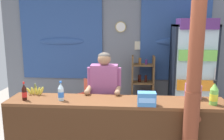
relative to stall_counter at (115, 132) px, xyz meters
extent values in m
cube|color=slate|center=(0.01, 2.48, 0.69)|extent=(5.40, 0.12, 2.58)
cube|color=#2D4C89|center=(-1.35, 2.39, 1.06)|extent=(1.81, 0.04, 1.85)
ellipsoid|color=#2D4C89|center=(-1.35, 2.37, 0.96)|extent=(1.00, 0.10, 0.16)
cube|color=#2D4C89|center=(1.12, 2.39, 1.06)|extent=(1.46, 0.04, 1.85)
ellipsoid|color=#2D4C89|center=(1.12, 2.37, 0.96)|extent=(0.80, 0.10, 0.16)
cylinder|color=tan|center=(-0.04, 2.40, 1.28)|extent=(0.23, 0.03, 0.23)
cylinder|color=white|center=(-0.04, 2.38, 1.28)|extent=(0.20, 0.01, 0.20)
cube|color=beige|center=(0.39, 2.40, 0.88)|extent=(0.24, 0.02, 0.18)
cube|color=brown|center=(0.00, 0.10, 0.38)|extent=(2.81, 0.48, 0.04)
cube|color=#432715|center=(-1.37, 0.10, -0.12)|extent=(0.08, 0.44, 0.95)
cylinder|color=brown|center=(0.88, -0.22, 1.24)|extent=(0.16, 0.16, 1.22)
ellipsoid|color=brown|center=(0.96, -0.22, 0.30)|extent=(0.06, 0.05, 0.08)
cube|color=black|center=(1.40, 2.18, 0.37)|extent=(0.80, 0.04, 1.93)
cube|color=black|center=(1.02, 1.90, 0.37)|extent=(0.04, 0.60, 1.93)
cube|color=black|center=(1.77, 1.90, 0.37)|extent=(0.04, 0.60, 1.93)
cube|color=black|center=(1.40, 1.90, 1.32)|extent=(0.80, 0.60, 0.04)
cube|color=black|center=(1.40, 1.90, -0.55)|extent=(0.80, 0.60, 0.08)
cube|color=silver|center=(1.40, 1.62, 0.42)|extent=(0.74, 0.02, 1.77)
cylinder|color=#B7B7BC|center=(1.73, 1.59, 0.37)|extent=(0.02, 0.02, 0.40)
cube|color=silver|center=(1.40, 1.90, 0.12)|extent=(0.72, 0.52, 0.02)
cube|color=orange|center=(1.40, 1.78, 0.23)|extent=(0.68, 0.48, 0.20)
cube|color=silver|center=(1.40, 1.90, 0.68)|extent=(0.72, 0.52, 0.02)
cube|color=#75C64C|center=(1.40, 1.78, 0.79)|extent=(0.68, 0.48, 0.20)
cube|color=silver|center=(1.40, 1.90, 1.24)|extent=(0.72, 0.52, 0.02)
cube|color=#56286B|center=(1.40, 1.78, 1.35)|extent=(0.68, 0.48, 0.20)
cube|color=brown|center=(0.23, 2.16, 0.05)|extent=(0.04, 0.28, 1.28)
cube|color=brown|center=(0.67, 2.16, 0.05)|extent=(0.04, 0.28, 1.28)
cube|color=brown|center=(0.45, 2.16, 0.50)|extent=(0.44, 0.28, 0.02)
cylinder|color=brown|center=(0.38, 2.16, 0.58)|extent=(0.06, 0.06, 0.14)
cylinder|color=#56286B|center=(0.51, 2.16, 0.56)|extent=(0.05, 0.05, 0.10)
cube|color=brown|center=(0.45, 2.16, 0.11)|extent=(0.44, 0.28, 0.02)
cylinder|color=black|center=(0.38, 2.16, 0.20)|extent=(0.07, 0.07, 0.16)
cylinder|color=black|center=(0.51, 2.16, 0.20)|extent=(0.05, 0.05, 0.15)
cube|color=brown|center=(0.45, 2.16, -0.27)|extent=(0.44, 0.28, 0.02)
cylinder|color=#56286B|center=(0.38, 2.16, -0.19)|extent=(0.06, 0.06, 0.14)
cylinder|color=#75C64C|center=(0.51, 2.16, -0.19)|extent=(0.06, 0.06, 0.15)
cube|color=#E5563D|center=(-0.71, 1.54, -0.15)|extent=(0.62, 0.62, 0.04)
cube|color=#E5563D|center=(-0.58, 1.69, 0.07)|extent=(0.35, 0.30, 0.40)
cylinder|color=#E5563D|center=(-0.98, 1.52, -0.37)|extent=(0.04, 0.04, 0.44)
cylinder|color=#E5563D|center=(-0.68, 1.27, -0.37)|extent=(0.04, 0.04, 0.44)
cylinder|color=#E5563D|center=(-0.73, 1.81, -0.37)|extent=(0.04, 0.04, 0.44)
cylinder|color=#E5563D|center=(-0.44, 1.57, -0.37)|extent=(0.04, 0.04, 0.44)
cube|color=#E5563D|center=(-0.86, 1.67, -0.03)|extent=(0.28, 0.33, 0.03)
cube|color=#E5563D|center=(-0.55, 1.41, -0.03)|extent=(0.28, 0.33, 0.03)
cylinder|color=#28282D|center=(-0.28, 0.57, -0.18)|extent=(0.11, 0.11, 0.83)
cylinder|color=#28282D|center=(-0.11, 0.57, -0.18)|extent=(0.11, 0.11, 0.83)
cube|color=#934C7F|center=(-0.20, 0.57, 0.51)|extent=(0.39, 0.20, 0.53)
sphere|color=#997051|center=(-0.20, 0.57, 0.86)|extent=(0.19, 0.19, 0.19)
ellipsoid|color=#4C4742|center=(-0.20, 0.58, 0.90)|extent=(0.18, 0.18, 0.10)
cylinder|color=#934C7F|center=(-0.41, 0.57, 0.58)|extent=(0.08, 0.08, 0.30)
cylinder|color=#997051|center=(-0.41, 0.42, 0.44)|extent=(0.07, 0.26, 0.07)
sphere|color=#997051|center=(-0.41, 0.29, 0.44)|extent=(0.08, 0.08, 0.08)
cylinder|color=#934C7F|center=(0.02, 0.57, 0.58)|extent=(0.08, 0.08, 0.30)
cylinder|color=#997051|center=(0.02, 0.42, 0.44)|extent=(0.07, 0.26, 0.07)
sphere|color=#997051|center=(0.02, 0.29, 0.44)|extent=(0.08, 0.08, 0.08)
cylinder|color=#75C64C|center=(1.20, 0.03, 0.49)|extent=(0.10, 0.10, 0.19)
cone|color=#75C64C|center=(1.20, 0.03, 0.63)|extent=(0.10, 0.10, 0.09)
cylinder|color=black|center=(1.20, 0.03, 0.69)|extent=(0.04, 0.04, 0.03)
cylinder|color=yellow|center=(1.20, 0.03, 0.49)|extent=(0.10, 0.10, 0.08)
cylinder|color=black|center=(-1.17, 0.02, 0.47)|extent=(0.06, 0.06, 0.15)
cone|color=black|center=(-1.17, 0.02, 0.58)|extent=(0.06, 0.06, 0.07)
cylinder|color=red|center=(-1.17, 0.02, 0.62)|extent=(0.03, 0.03, 0.02)
cylinder|color=red|center=(-1.17, 0.02, 0.47)|extent=(0.06, 0.06, 0.07)
cylinder|color=silver|center=(-0.70, 0.04, 0.47)|extent=(0.07, 0.07, 0.16)
cone|color=silver|center=(-0.70, 0.04, 0.59)|extent=(0.07, 0.07, 0.07)
cylinder|color=blue|center=(-0.70, 0.04, 0.64)|extent=(0.03, 0.03, 0.03)
cylinder|color=blue|center=(-0.70, 0.04, 0.47)|extent=(0.07, 0.07, 0.07)
cube|color=#B76699|center=(1.01, 0.27, 0.49)|extent=(0.18, 0.15, 0.19)
cube|color=#F7A5D8|center=(1.01, 0.20, 0.49)|extent=(0.17, 0.00, 0.07)
cube|color=#3D75B7|center=(0.38, -0.07, 0.48)|extent=(0.22, 0.13, 0.17)
cube|color=#7CB5F7|center=(0.38, -0.14, 0.48)|extent=(0.20, 0.00, 0.06)
ellipsoid|color=#DBCC42|center=(-1.20, 0.24, 0.45)|extent=(0.09, 0.04, 0.12)
ellipsoid|color=#DBCC42|center=(-1.16, 0.25, 0.45)|extent=(0.07, 0.03, 0.12)
ellipsoid|color=#DBCC42|center=(-1.12, 0.26, 0.46)|extent=(0.05, 0.04, 0.15)
ellipsoid|color=#DBCC42|center=(-1.07, 0.25, 0.45)|extent=(0.07, 0.04, 0.13)
ellipsoid|color=#DBCC42|center=(-1.03, 0.24, 0.46)|extent=(0.09, 0.04, 0.14)
cylinder|color=olive|center=(-1.12, 0.24, 0.53)|extent=(0.02, 0.02, 0.05)
camera|label=1|loc=(0.18, -2.84, 1.38)|focal=38.41mm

